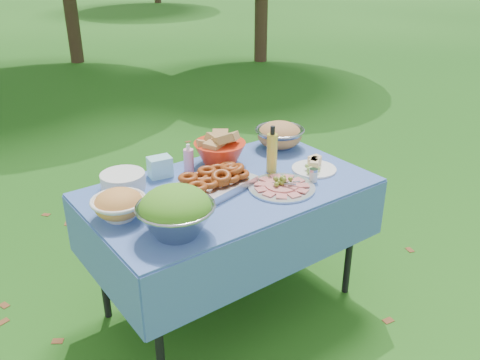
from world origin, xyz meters
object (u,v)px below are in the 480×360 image
salad_bowl (176,212)px  oil_bottle (272,149)px  bread_bowl (220,148)px  plate_stack (123,181)px  charcuterie_platter (282,182)px  picnic_table (230,248)px  pasta_bowl_steel (280,134)px

salad_bowl → oil_bottle: bearing=19.4°
bread_bowl → oil_bottle: bearing=-57.0°
salad_bowl → plate_stack: salad_bowl is taller
plate_stack → charcuterie_platter: 0.82m
bread_bowl → plate_stack: bearing=176.7°
oil_bottle → picnic_table: bearing=-177.2°
oil_bottle → bread_bowl: bearing=123.0°
picnic_table → oil_bottle: bearing=2.8°
salad_bowl → plate_stack: bearing=89.4°
picnic_table → charcuterie_platter: bearing=-42.8°
charcuterie_platter → oil_bottle: size_ratio=1.31×
bread_bowl → charcuterie_platter: size_ratio=0.85×
salad_bowl → pasta_bowl_steel: bearing=26.9°
salad_bowl → bread_bowl: salad_bowl is taller
bread_bowl → charcuterie_platter: 0.47m
charcuterie_platter → oil_bottle: 0.24m
salad_bowl → plate_stack: (0.01, 0.56, -0.07)m
salad_bowl → bread_bowl: 0.79m
picnic_table → charcuterie_platter: (0.20, -0.18, 0.42)m
picnic_table → salad_bowl: 0.72m
picnic_table → pasta_bowl_steel: bearing=25.4°
bread_bowl → charcuterie_platter: (0.07, -0.46, -0.06)m
plate_stack → bread_bowl: size_ratio=0.77×
plate_stack → bread_bowl: (0.58, -0.03, 0.06)m
picnic_table → bread_bowl: bread_bowl is taller
plate_stack → pasta_bowl_steel: size_ratio=0.76×
pasta_bowl_steel → oil_bottle: (-0.28, -0.26, 0.05)m
pasta_bowl_steel → oil_bottle: oil_bottle is taller
salad_bowl → bread_bowl: bearing=41.8°
picnic_table → salad_bowl: (-0.46, -0.25, 0.49)m
pasta_bowl_steel → picnic_table: bearing=-154.6°
salad_bowl → pasta_bowl_steel: 1.15m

